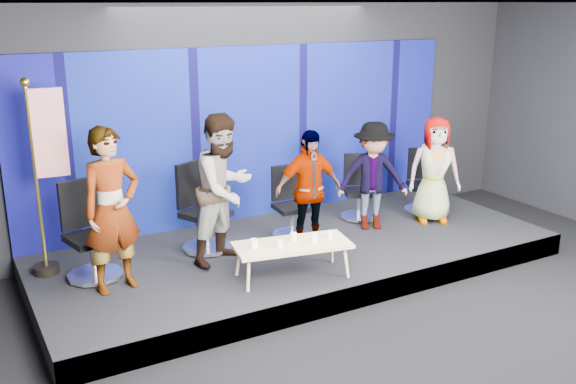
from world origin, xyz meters
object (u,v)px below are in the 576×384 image
panelist_c (308,190)px  coffee_table (292,246)px  mug_d (314,237)px  chair_d (358,197)px  mug_e (330,235)px  chair_a (90,247)px  panelist_e (434,170)px  flag_stand (46,173)px  mug_a (254,244)px  chair_c (290,214)px  mug_b (280,244)px  panelist_b (224,189)px  panelist_d (373,176)px  chair_b (203,222)px  chair_e (422,191)px  panelist_a (112,210)px  mug_c (294,237)px

panelist_c → coffee_table: size_ratio=1.09×
mug_d → chair_d: bearing=41.3°
coffee_table → mug_e: mug_e is taller
chair_a → panelist_e: size_ratio=0.74×
flag_stand → mug_a: bearing=-30.9°
mug_d → mug_e: (0.23, 0.00, -0.01)m
mug_d → mug_a: bearing=166.7°
chair_c → mug_b: (-0.87, -1.29, 0.15)m
chair_d → mug_a: (-2.45, -1.34, 0.16)m
mug_b → mug_a: bearing=153.7°
chair_d → mug_b: 2.64m
panelist_b → panelist_d: bearing=-22.2°
chair_b → mug_e: bearing=-77.1°
chair_c → mug_e: size_ratio=11.18×
panelist_b → panelist_c: panelist_b is taller
mug_a → chair_e: bearing=17.8°
panelist_a → flag_stand: size_ratio=0.80×
mug_a → mug_d: 0.75m
chair_a → chair_d: bearing=-9.2°
panelist_c → chair_c: bearing=94.0°
chair_c → mug_b: chair_c is taller
chair_d → chair_e: 1.11m
flag_stand → panelist_c: bearing=-9.3°
panelist_c → panelist_a: bearing=-174.6°
flag_stand → mug_c: bearing=-24.9°
panelist_d → mug_d: bearing=-123.6°
panelist_b → chair_b: bearing=78.4°
panelist_c → flag_stand: (-3.15, 0.80, 0.46)m
chair_b → mug_a: 1.29m
panelist_e → mug_a: panelist_e is taller
panelist_a → mug_c: size_ratio=20.35×
chair_b → chair_e: 3.67m
panelist_c → panelist_e: bearing=4.9°
chair_b → chair_c: bearing=-29.3°
chair_b → chair_c: size_ratio=1.18×
panelist_c → mug_b: 1.22m
panelist_d → panelist_e: size_ratio=0.99×
chair_c → panelist_e: (2.20, -0.49, 0.47)m
panelist_a → mug_a: panelist_a is taller
panelist_b → mug_a: (0.02, -0.78, -0.48)m
chair_d → mug_e: chair_d is taller
panelist_a → mug_a: size_ratio=17.61×
chair_e → panelist_e: (-0.19, -0.46, 0.47)m
panelist_b → mug_c: bearing=-78.8°
chair_a → chair_b: size_ratio=1.00×
chair_a → chair_c: size_ratio=1.18×
mug_b → mug_e: (0.68, -0.03, -0.00)m
panelist_a → mug_b: 1.96m
mug_a → mug_c: bearing=-0.7°
coffee_table → mug_d: 0.29m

